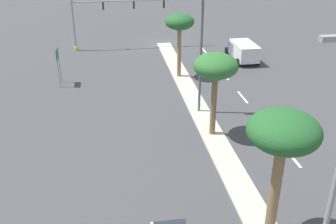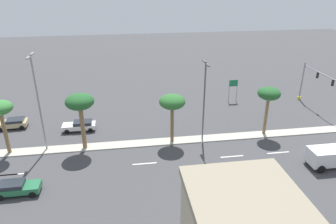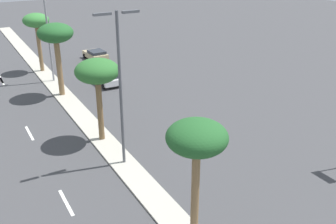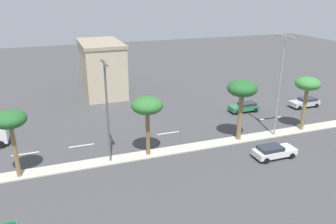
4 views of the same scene
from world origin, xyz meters
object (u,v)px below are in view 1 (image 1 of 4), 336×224
Objects in this scene: palm_tree_mid at (216,68)px; box_truck at (243,50)px; palm_tree_outboard at (180,23)px; directional_road_sign at (58,58)px; street_lamp_near at (336,182)px; traffic_signal_gantry at (106,16)px; street_lamp_front at (201,43)px; palm_tree_trailing at (283,136)px.

palm_tree_mid reaches higher than box_truck.
directional_road_sign is at bearing 1.25° from palm_tree_outboard.
directional_road_sign is 0.32× the size of street_lamp_near.
directional_road_sign is at bearing -66.69° from street_lamp_near.
traffic_signal_gantry is 13.67m from palm_tree_outboard.
traffic_signal_gantry reaches higher than directional_road_sign.
palm_tree_mid is at bearing 91.33° from street_lamp_front.
traffic_signal_gantry is at bearing -57.79° from palm_tree_outboard.
directional_road_sign is at bearing 67.44° from traffic_signal_gantry.
street_lamp_front reaches higher than palm_tree_mid.
directional_road_sign is 30.85m from street_lamp_near.
palm_tree_trailing reaches higher than palm_tree_mid.
palm_tree_mid is at bearing 91.12° from palm_tree_outboard.
directional_road_sign is at bearing -45.04° from palm_tree_mid.
palm_tree_outboard is 1.03× the size of palm_tree_mid.
palm_tree_trailing reaches higher than directional_road_sign.
palm_tree_mid is (-12.39, 12.41, 2.69)m from directional_road_sign.
street_lamp_near is (-12.09, 28.07, 4.16)m from directional_road_sign.
palm_tree_trailing is at bearing 102.13° from traffic_signal_gantry.
directional_road_sign is at bearing -34.19° from street_lamp_front.
palm_tree_outboard is 1.14× the size of box_truck.
palm_tree_outboard is at bearing -178.75° from directional_road_sign.
street_lamp_near reaches higher than palm_tree_outboard.
palm_tree_mid is at bearing -91.08° from street_lamp_near.
palm_tree_outboard is 0.64× the size of street_lamp_front.
box_truck is at bearing -115.81° from palm_tree_mid.
traffic_signal_gantry is 1.31× the size of street_lamp_near.
palm_tree_mid is 4.11m from street_lamp_front.
street_lamp_front is at bearing 57.23° from box_truck.
palm_tree_mid is (-7.50, 24.18, 1.18)m from traffic_signal_gantry.
box_truck is at bearing -122.77° from street_lamp_front.
directional_road_sign is 12.49m from palm_tree_outboard.
street_lamp_front is 0.87× the size of street_lamp_near.
street_lamp_near is (0.36, 4.66, 0.87)m from palm_tree_trailing.
palm_tree_mid is at bearing -89.66° from palm_tree_trailing.
street_lamp_front is (-12.29, 8.35, 3.37)m from directional_road_sign.
palm_tree_trailing is (-7.56, 35.18, 1.78)m from traffic_signal_gantry.
box_truck is (-15.66, 7.29, -3.00)m from traffic_signal_gantry.
street_lamp_front is 16.02m from box_truck.
traffic_signal_gantry is 12.84m from directional_road_sign.
street_lamp_near is 2.06× the size of box_truck.
palm_tree_trailing is (-0.07, 11.00, 0.60)m from palm_tree_mid.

